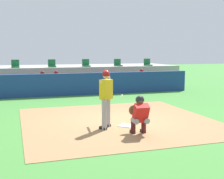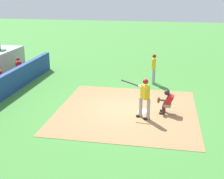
{
  "view_description": "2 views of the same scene",
  "coord_description": "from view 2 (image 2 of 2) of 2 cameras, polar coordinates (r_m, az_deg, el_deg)",
  "views": [
    {
      "loc": [
        -3.35,
        -9.55,
        2.36
      ],
      "look_at": [
        0.0,
        0.7,
        1.0
      ],
      "focal_mm": 48.28,
      "sensor_mm": 36.0,
      "label": 1
    },
    {
      "loc": [
        -12.62,
        -1.63,
        5.38
      ],
      "look_at": [
        0.0,
        0.7,
        1.0
      ],
      "focal_mm": 47.41,
      "sensor_mm": 36.0,
      "label": 2
    }
  ],
  "objects": [
    {
      "name": "ground_plane",
      "position": [
        13.81,
        2.86,
        -4.1
      ],
      "size": [
        80.0,
        80.0,
        0.0
      ],
      "primitive_type": "plane",
      "color": "#428438"
    },
    {
      "name": "dirt_infield",
      "position": [
        13.81,
        2.86,
        -4.08
      ],
      "size": [
        6.4,
        6.4,
        0.01
      ],
      "primitive_type": "cube",
      "color": "#9E754C",
      "rests_on": "ground"
    },
    {
      "name": "home_plate",
      "position": [
        13.73,
        6.18,
        -4.22
      ],
      "size": [
        0.62,
        0.62,
        0.02
      ],
      "primitive_type": "cube",
      "rotation": [
        0.0,
        0.0,
        0.79
      ],
      "color": "white",
      "rests_on": "dirt_infield"
    },
    {
      "name": "batter_at_plate",
      "position": [
        12.72,
        6.25,
        -1.24
      ],
      "size": [
        0.7,
        1.37,
        1.8
      ],
      "color": "#99999E",
      "rests_on": "ground"
    },
    {
      "name": "catcher_crouched",
      "position": [
        13.5,
        10.43,
        -2.17
      ],
      "size": [
        0.51,
        1.97,
        1.13
      ],
      "color": "gray",
      "rests_on": "ground"
    },
    {
      "name": "on_deck_batter",
      "position": [
        17.58,
        8.07,
        4.31
      ],
      "size": [
        0.58,
        0.23,
        1.79
      ],
      "color": "#99999E",
      "rests_on": "ground"
    },
    {
      "name": "dugout_player_2",
      "position": [
        17.64,
        -20.61,
        2.15
      ],
      "size": [
        0.49,
        0.7,
        1.3
      ],
      "color": "#939399",
      "rests_on": "ground"
    },
    {
      "name": "dugout_player_3",
      "position": [
        19.58,
        -17.22,
        4.09
      ],
      "size": [
        0.49,
        0.7,
        1.3
      ],
      "color": "#939399",
      "rests_on": "ground"
    },
    {
      "name": "stadium_seat_5",
      "position": [
        21.47,
        -20.77,
        7.33
      ],
      "size": [
        0.46,
        0.46,
        0.48
      ],
      "color": "#196033",
      "rests_on": "stands_platform"
    }
  ]
}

